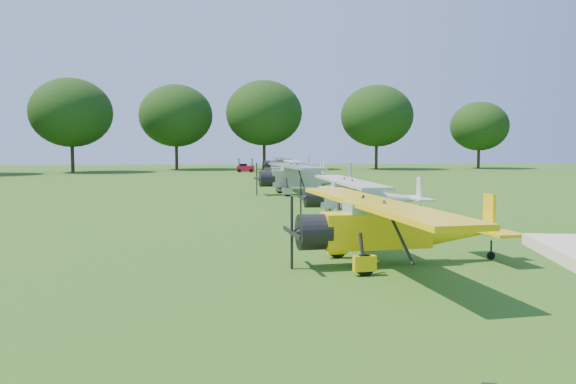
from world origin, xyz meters
name	(u,v)px	position (x,y,z in m)	size (l,w,h in m)	color
ground	(330,220)	(0.00, 0.00, 0.00)	(160.00, 160.00, 0.00)	#1D4D13
tree_belt	(409,42)	(3.57, 0.16, 8.03)	(137.36, 130.27, 14.52)	black
aircraft_2	(392,223)	(0.50, -9.57, 1.17)	(6.45, 10.22, 2.01)	yellow
aircraft_3	(359,193)	(1.54, 1.03, 1.13)	(6.17, 9.84, 1.93)	silver
aircraft_4	(303,176)	(-0.05, 13.80, 1.32)	(7.24, 11.47, 2.25)	#B6B6BA
aircraft_5	(291,171)	(-0.04, 27.18, 1.09)	(5.94, 9.46, 1.86)	silver
aircraft_6	(298,167)	(1.37, 37.10, 1.10)	(6.03, 9.60, 1.89)	silver
aircraft_7	(285,163)	(0.52, 48.08, 1.18)	(6.44, 10.27, 2.02)	#B6B6BA
golf_cart	(245,167)	(-4.73, 48.14, 0.63)	(2.31, 1.53, 1.89)	red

